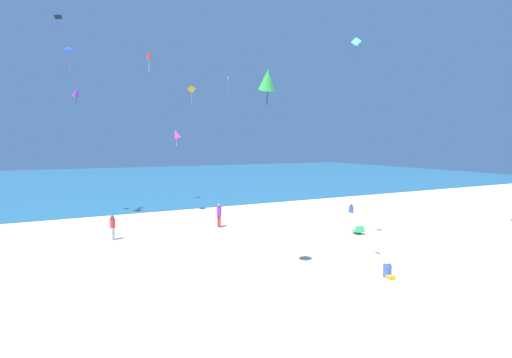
% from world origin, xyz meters
% --- Properties ---
extents(ground_plane, '(120.00, 120.00, 0.00)m').
position_xyz_m(ground_plane, '(0.00, 10.00, 0.00)').
color(ground_plane, beige).
extents(ocean_water, '(120.00, 60.00, 0.05)m').
position_xyz_m(ocean_water, '(0.00, 48.04, 0.03)').
color(ocean_water, '#236084').
rests_on(ocean_water, ground_plane).
extents(beach_chair_far_right, '(0.69, 0.76, 0.52)m').
position_xyz_m(beach_chair_far_right, '(5.51, 5.39, 0.24)').
color(beach_chair_far_right, '#2D9956').
rests_on(beach_chair_far_right, ground_plane).
extents(person_0, '(0.42, 0.61, 0.71)m').
position_xyz_m(person_0, '(1.75, -0.57, 0.26)').
color(person_0, blue).
rests_on(person_0, ground_plane).
extents(person_1, '(0.41, 0.41, 1.45)m').
position_xyz_m(person_1, '(-8.08, 10.39, 0.84)').
color(person_1, white).
rests_on(person_1, ground_plane).
extents(person_2, '(0.47, 0.64, 0.72)m').
position_xyz_m(person_2, '(9.75, 11.02, 0.26)').
color(person_2, blue).
rests_on(person_2, ground_plane).
extents(person_3, '(0.39, 0.39, 1.58)m').
position_xyz_m(person_3, '(-1.55, 10.74, 0.91)').
color(person_3, red).
rests_on(person_3, ground_plane).
extents(kite_red, '(0.79, 0.85, 1.73)m').
position_xyz_m(kite_red, '(-4.04, 21.58, 13.21)').
color(kite_red, red).
extents(kite_green, '(0.81, 0.98, 1.42)m').
position_xyz_m(kite_green, '(-2.81, 1.42, 7.91)').
color(kite_green, green).
extents(kite_magenta, '(0.82, 0.64, 1.35)m').
position_xyz_m(kite_magenta, '(-2.90, 16.66, 6.27)').
color(kite_magenta, '#DB3DA8').
extents(kite_teal, '(0.40, 0.37, 0.90)m').
position_xyz_m(kite_teal, '(3.48, 3.70, 10.64)').
color(kite_teal, '#1EADAD').
extents(kite_black, '(0.70, 0.72, 1.16)m').
position_xyz_m(kite_black, '(-10.70, 17.61, 14.21)').
color(kite_black, black).
extents(kite_orange, '(0.66, 0.41, 1.79)m').
position_xyz_m(kite_orange, '(-0.33, 21.45, 10.46)').
color(kite_orange, orange).
extents(kite_purple, '(0.71, 0.83, 1.11)m').
position_xyz_m(kite_purple, '(-9.79, 18.50, 9.26)').
color(kite_purple, purple).
extents(kite_blue, '(0.72, 0.87, 1.55)m').
position_xyz_m(kite_blue, '(-10.15, 16.92, 11.94)').
color(kite_blue, blue).
extents(kite_pink, '(0.24, 0.48, 1.58)m').
position_xyz_m(kite_pink, '(3.96, 23.25, 11.95)').
color(kite_pink, pink).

